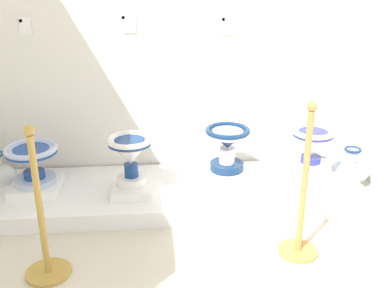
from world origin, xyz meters
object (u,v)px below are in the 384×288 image
object	(u,v)px
antique_toilet_squat_floral	(130,153)
info_placard_first	(25,26)
antique_toilet_rightmost	(32,160)
decorative_vase_spare	(350,170)
plinth_block_leftmost	(309,172)
antique_toilet_leftmost	(312,144)
stanchion_post_near_left	(44,237)
info_placard_second	(128,23)
plinth_block_rightmost	(36,187)
info_placard_third	(227,25)
antique_toilet_central_ornate	(227,142)
stanchion_post_near_right	(302,212)
plinth_block_squat_floral	(132,188)
plinth_block_central_ornate	(226,174)

from	to	relation	value
antique_toilet_squat_floral	info_placard_first	world-z (taller)	info_placard_first
antique_toilet_rightmost	decorative_vase_spare	bearing A→B (deg)	3.30
plinth_block_leftmost	antique_toilet_leftmost	world-z (taller)	antique_toilet_leftmost
info_placard_first	stanchion_post_near_left	size ratio (longest dim) A/B	0.15
antique_toilet_rightmost	stanchion_post_near_left	bearing A→B (deg)	-74.16
info_placard_second	antique_toilet_squat_floral	bearing A→B (deg)	-90.85
antique_toilet_rightmost	antique_toilet_leftmost	size ratio (longest dim) A/B	1.16
info_placard_second	decorative_vase_spare	bearing A→B (deg)	-9.13
plinth_block_rightmost	info_placard_third	xyz separation A→B (m)	(1.54, 0.45, 1.16)
antique_toilet_rightmost	info_placard_third	world-z (taller)	info_placard_third
antique_toilet_central_ornate	info_placard_first	size ratio (longest dim) A/B	2.45
info_placard_first	stanchion_post_near_right	distance (m)	2.49
antique_toilet_leftmost	plinth_block_rightmost	bearing A→B (deg)	-178.53
plinth_block_rightmost	plinth_block_leftmost	size ratio (longest dim) A/B	0.95
plinth_block_leftmost	stanchion_post_near_left	xyz separation A→B (m)	(-1.95, -0.94, 0.09)
decorative_vase_spare	info_placard_third	bearing A→B (deg)	164.31
plinth_block_squat_floral	info_placard_third	xyz separation A→B (m)	(0.79, 0.52, 1.16)
stanchion_post_near_left	plinth_block_rightmost	bearing A→B (deg)	105.84
plinth_block_central_ornate	stanchion_post_near_left	size ratio (longest dim) A/B	0.33
plinth_block_squat_floral	stanchion_post_near_right	world-z (taller)	stanchion_post_near_right
plinth_block_rightmost	decorative_vase_spare	xyz separation A→B (m)	(2.59, 0.15, -0.03)
antique_toilet_squat_floral	antique_toilet_leftmost	bearing A→B (deg)	5.13
plinth_block_rightmost	info_placard_third	size ratio (longest dim) A/B	2.43
plinth_block_squat_floral	info_placard_first	world-z (taller)	info_placard_first
plinth_block_rightmost	plinth_block_squat_floral	size ratio (longest dim) A/B	1.00
plinth_block_central_ornate	plinth_block_rightmost	bearing A→B (deg)	-177.24
antique_toilet_leftmost	info_placard_second	distance (m)	1.76
antique_toilet_central_ornate	info_placard_third	size ratio (longest dim) A/B	2.35
plinth_block_squat_floral	stanchion_post_near_left	size ratio (longest dim) A/B	0.38
antique_toilet_rightmost	plinth_block_central_ornate	world-z (taller)	antique_toilet_rightmost
antique_toilet_central_ornate	plinth_block_squat_floral	bearing A→B (deg)	-169.12
plinth_block_central_ornate	info_placard_third	xyz separation A→B (m)	(0.03, 0.37, 1.15)
stanchion_post_near_left	info_placard_second	bearing A→B (deg)	69.39
antique_toilet_rightmost	plinth_block_squat_floral	size ratio (longest dim) A/B	1.09
plinth_block_squat_floral	decorative_vase_spare	world-z (taller)	decorative_vase_spare
antique_toilet_rightmost	antique_toilet_squat_floral	distance (m)	0.75
plinth_block_squat_floral	info_placard_second	xyz separation A→B (m)	(0.01, 0.52, 1.18)
decorative_vase_spare	antique_toilet_central_ornate	bearing A→B (deg)	-175.95
plinth_block_leftmost	stanchion_post_near_left	world-z (taller)	stanchion_post_near_left
antique_toilet_squat_floral	antique_toilet_central_ornate	world-z (taller)	antique_toilet_squat_floral
plinth_block_leftmost	stanchion_post_near_right	size ratio (longest dim) A/B	0.37
antique_toilet_squat_floral	info_placard_first	xyz separation A→B (m)	(-0.78, 0.52, 0.87)
antique_toilet_squat_floral	info_placard_second	world-z (taller)	info_placard_second
antique_toilet_rightmost	plinth_block_central_ornate	bearing A→B (deg)	2.76
info_placard_second	stanchion_post_near_right	size ratio (longest dim) A/B	0.14
plinth_block_rightmost	info_placard_first	xyz separation A→B (m)	(-0.04, 0.45, 1.17)
antique_toilet_squat_floral	info_placard_second	xyz separation A→B (m)	(0.01, 0.52, 0.89)
info_placard_third	stanchion_post_near_left	xyz separation A→B (m)	(-1.29, -1.33, -1.06)
plinth_block_leftmost	info_placard_second	distance (m)	1.90
antique_toilet_rightmost	plinth_block_squat_floral	bearing A→B (deg)	-5.66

